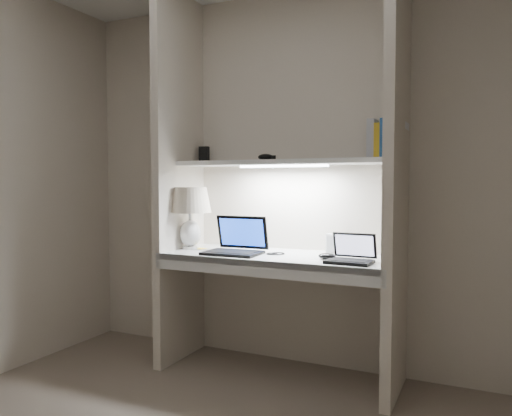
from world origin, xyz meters
The scene contains 17 objects.
back_wall centered at (0.00, 1.50, 1.25)m, with size 3.20×0.01×2.50m, color beige.
alcove_panel_left centered at (-0.73, 1.23, 1.25)m, with size 0.06×0.55×2.50m, color beige.
alcove_panel_right centered at (0.73, 1.23, 1.25)m, with size 0.06×0.55×2.50m, color beige.
desk centered at (0.00, 1.23, 0.75)m, with size 1.40×0.55×0.04m, color white.
desk_apron centered at (0.00, 0.96, 0.72)m, with size 1.46×0.03×0.10m, color silver.
shelf centered at (0.00, 1.32, 1.35)m, with size 1.40×0.36×0.03m, color silver.
strip_light centered at (0.00, 1.32, 1.33)m, with size 0.60×0.04×0.01m, color white.
table_lamp centered at (-0.63, 1.21, 1.05)m, with size 0.29×0.29×0.42m.
laptop_main centered at (-0.25, 1.16, 0.82)m, with size 0.36×0.31×0.24m.
laptop_netbook centered at (0.50, 1.11, 0.81)m, with size 0.26×0.23×0.16m.
speaker centered at (0.31, 1.42, 0.83)m, with size 0.09×0.06×0.12m, color silver.
mouse centered at (0.35, 1.15, 0.79)m, with size 0.11×0.07×0.04m, color black.
cable_coil centered at (0.01, 1.22, 0.78)m, with size 0.09×0.09×0.01m, color black.
sticky_note centered at (-0.58, 1.25, 0.77)m, with size 0.07×0.07×0.00m, color yellow.
book_row centered at (0.65, 1.38, 1.48)m, with size 0.22×0.16×0.24m.
shelf_box centered at (-0.64, 1.41, 1.42)m, with size 0.07×0.05×0.11m, color black.
shelf_gadget centered at (-0.12, 1.32, 1.39)m, with size 0.10×0.07×0.04m, color black.
Camera 1 is at (1.20, -1.66, 1.23)m, focal length 35.00 mm.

